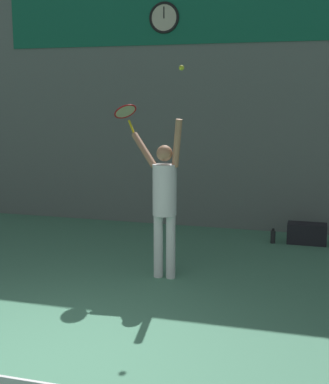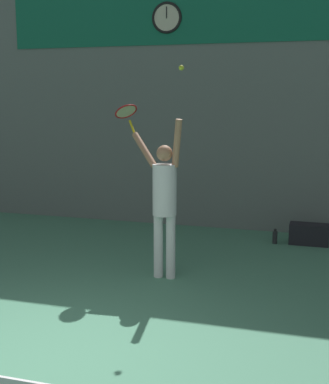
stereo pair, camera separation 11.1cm
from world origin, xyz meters
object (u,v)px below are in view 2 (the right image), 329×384
at_px(scoreboard_clock, 167,18).
at_px(equipment_bag, 309,234).
at_px(tennis_racket, 127,113).
at_px(tennis_player, 164,197).
at_px(water_bottle, 275,237).
at_px(tennis_ball, 181,68).

xyz_separation_m(scoreboard_clock, equipment_bag, (2.75, -0.66, -3.76)).
height_order(scoreboard_clock, tennis_racket, scoreboard_clock).
height_order(tennis_player, tennis_racket, tennis_racket).
distance_m(tennis_player, water_bottle, 2.78).
xyz_separation_m(water_bottle, equipment_bag, (0.56, 0.14, 0.06)).
height_order(tennis_racket, tennis_ball, tennis_ball).
relative_size(scoreboard_clock, equipment_bag, 0.88).
xyz_separation_m(tennis_player, tennis_ball, (0.26, -0.12, 1.71)).
distance_m(tennis_player, tennis_ball, 1.74).
bearing_deg(tennis_racket, tennis_ball, -30.34).
bearing_deg(equipment_bag, scoreboard_clock, 166.40).
height_order(tennis_player, equipment_bag, tennis_player).
relative_size(tennis_player, equipment_bag, 3.35).
distance_m(tennis_racket, equipment_bag, 3.83).
height_order(tennis_player, water_bottle, tennis_player).
bearing_deg(equipment_bag, tennis_player, -128.49).
bearing_deg(water_bottle, scoreboard_clock, 159.80).
bearing_deg(tennis_player, tennis_ball, -23.65).
height_order(tennis_ball, equipment_bag, tennis_ball).
bearing_deg(tennis_player, equipment_bag, 51.51).
relative_size(tennis_player, tennis_racket, 5.00).
distance_m(tennis_racket, water_bottle, 3.44).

